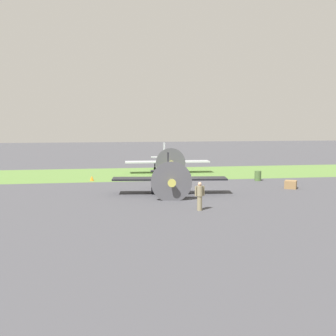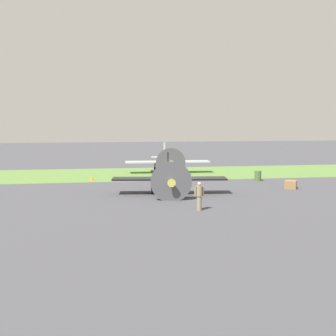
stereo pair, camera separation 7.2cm
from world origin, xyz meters
name	(u,v)px [view 2 (the right image)]	position (x,y,z in m)	size (l,w,h in m)	color
ground_plane	(180,191)	(0.00, 0.00, 0.00)	(160.00, 160.00, 0.00)	#424247
grass_verge	(160,173)	(0.00, -11.39, 0.00)	(120.00, 11.00, 0.01)	#567A38
airplane_lead	(169,177)	(0.94, 0.85, 1.27)	(8.54, 6.78, 3.03)	black
airplane_wingman	(167,160)	(-0.88, -11.82, 1.32)	(8.82, 6.99, 3.15)	#B2B7BC
ground_crew_chief	(199,195)	(0.13, 7.12, 0.91)	(0.62, 0.38, 1.73)	#847A5B
fuel_drum	(258,176)	(-8.09, -4.61, 0.45)	(0.60, 0.60, 0.90)	#476633
supply_crate	(291,185)	(-9.03, 0.10, 0.32)	(0.90, 0.90, 0.64)	olive
runway_marker_cone	(92,178)	(6.82, -6.98, 0.22)	(0.36, 0.36, 0.44)	orange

